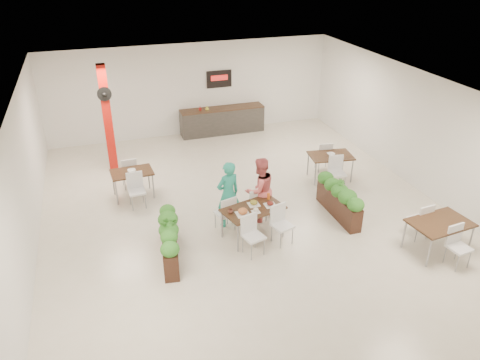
% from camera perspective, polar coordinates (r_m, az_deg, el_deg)
% --- Properties ---
extents(ground, '(12.00, 12.00, 0.00)m').
position_cam_1_polar(ground, '(11.98, 0.84, -4.15)').
color(ground, beige).
rests_on(ground, ground).
extents(room_shell, '(10.10, 12.10, 3.22)m').
position_cam_1_polar(room_shell, '(11.08, 0.90, 4.75)').
color(room_shell, white).
rests_on(room_shell, ground).
extents(red_column, '(0.40, 0.41, 3.20)m').
position_cam_1_polar(red_column, '(14.23, -15.86, 7.31)').
color(red_column, '#AF130B').
rests_on(red_column, ground).
extents(service_counter, '(3.00, 0.64, 2.20)m').
position_cam_1_polar(service_counter, '(16.94, -2.18, 7.34)').
color(service_counter, '#2B2927').
rests_on(service_counter, ground).
extents(main_table, '(1.60, 1.88, 0.92)m').
position_cam_1_polar(main_table, '(10.81, 1.57, -4.00)').
color(main_table, black).
rests_on(main_table, ground).
extents(diner_man, '(0.70, 0.55, 1.69)m').
position_cam_1_polar(diner_man, '(11.14, -1.45, -1.75)').
color(diner_man, teal).
rests_on(diner_man, ground).
extents(diner_woman, '(0.94, 0.82, 1.66)m').
position_cam_1_polar(diner_woman, '(11.37, 2.41, -1.20)').
color(diner_woman, '#E56668').
rests_on(diner_woman, ground).
extents(planter_left, '(0.63, 1.93, 1.02)m').
position_cam_1_polar(planter_left, '(10.31, -8.62, -6.87)').
color(planter_left, black).
rests_on(planter_left, ground).
extents(planter_right, '(0.41, 1.92, 1.00)m').
position_cam_1_polar(planter_right, '(11.95, 11.98, -2.15)').
color(planter_right, black).
rests_on(planter_right, ground).
extents(side_table_a, '(1.13, 1.64, 0.92)m').
position_cam_1_polar(side_table_a, '(12.83, -13.01, 0.49)').
color(side_table_a, black).
rests_on(side_table_a, ground).
extents(side_table_b, '(1.31, 1.66, 0.92)m').
position_cam_1_polar(side_table_b, '(13.72, 10.97, 2.55)').
color(side_table_b, black).
rests_on(side_table_b, ground).
extents(side_table_c, '(1.41, 1.65, 0.92)m').
position_cam_1_polar(side_table_c, '(11.21, 23.15, -5.23)').
color(side_table_c, black).
rests_on(side_table_c, ground).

